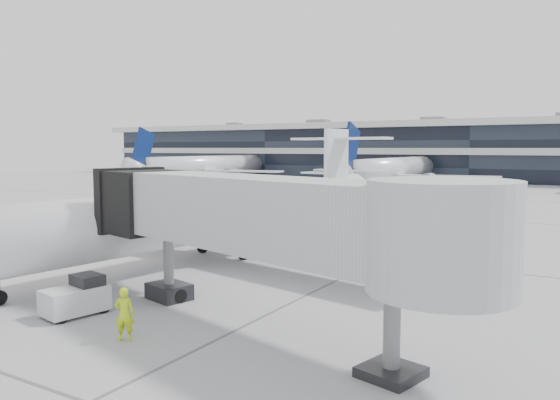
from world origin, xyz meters
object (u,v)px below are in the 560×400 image
Objects in this scene: jet_bridge at (272,217)px; baggage_tug at (77,297)px; ramp_worker at (125,314)px; regional_jet at (206,213)px.

baggage_tug is (-7.42, -1.75, -3.28)m from jet_bridge.
jet_bridge is at bearing -173.56° from ramp_worker.
jet_bridge is (9.51, -8.58, 1.35)m from regional_jet.
ramp_worker is 3.75m from baggage_tug.
jet_bridge is 8.30m from baggage_tug.
regional_jet reaches higher than ramp_worker.
regional_jet is 12.84m from ramp_worker.
ramp_worker is at bearing -129.21° from jet_bridge.
jet_bridge is at bearing 24.28° from baggage_tug.
regional_jet is 10.71m from baggage_tug.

